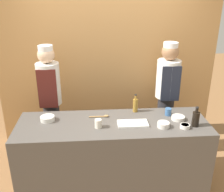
% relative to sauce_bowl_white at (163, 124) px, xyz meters
% --- Properties ---
extents(ground_plane, '(14.00, 14.00, 0.00)m').
position_rel_sauce_bowl_white_xyz_m(ground_plane, '(-0.56, 0.14, -0.92)').
color(ground_plane, olive).
extents(cabinet_wall, '(3.27, 0.18, 2.40)m').
position_rel_sauce_bowl_white_xyz_m(cabinet_wall, '(-0.56, 1.29, 0.28)').
color(cabinet_wall, '#B7844C').
rests_on(cabinet_wall, ground_plane).
extents(counter, '(2.25, 0.74, 0.89)m').
position_rel_sauce_bowl_white_xyz_m(counter, '(-0.56, 0.14, -0.48)').
color(counter, '#514C47').
rests_on(counter, ground_plane).
extents(sauce_bowl_white, '(0.14, 0.14, 0.06)m').
position_rel_sauce_bowl_white_xyz_m(sauce_bowl_white, '(0.00, 0.00, 0.00)').
color(sauce_bowl_white, silver).
rests_on(sauce_bowl_white, counter).
extents(sauce_bowl_brown, '(0.11, 0.11, 0.04)m').
position_rel_sauce_bowl_white_xyz_m(sauce_bowl_brown, '(0.24, -0.04, -0.01)').
color(sauce_bowl_brown, silver).
rests_on(sauce_bowl_brown, counter).
extents(sauce_bowl_purple, '(0.17, 0.17, 0.06)m').
position_rel_sauce_bowl_white_xyz_m(sauce_bowl_purple, '(-1.33, 0.25, -0.00)').
color(sauce_bowl_purple, silver).
rests_on(sauce_bowl_purple, counter).
extents(sauce_bowl_green, '(0.16, 0.16, 0.04)m').
position_rel_sauce_bowl_white_xyz_m(sauce_bowl_green, '(0.22, 0.17, -0.01)').
color(sauce_bowl_green, silver).
rests_on(sauce_bowl_green, counter).
extents(cutting_board, '(0.35, 0.18, 0.02)m').
position_rel_sauce_bowl_white_xyz_m(cutting_board, '(-0.34, 0.09, -0.02)').
color(cutting_board, white).
rests_on(cutting_board, counter).
extents(bottle_soy, '(0.08, 0.08, 0.24)m').
position_rel_sauce_bowl_white_xyz_m(bottle_soy, '(0.37, 0.00, 0.06)').
color(bottle_soy, black).
rests_on(bottle_soy, counter).
extents(bottle_vinegar, '(0.06, 0.06, 0.24)m').
position_rel_sauce_bowl_white_xyz_m(bottle_vinegar, '(-0.25, 0.43, 0.06)').
color(bottle_vinegar, olive).
rests_on(bottle_vinegar, counter).
extents(cup_blue, '(0.08, 0.08, 0.09)m').
position_rel_sauce_bowl_white_xyz_m(cup_blue, '(0.14, 0.29, 0.01)').
color(cup_blue, '#386093').
rests_on(cup_blue, counter).
extents(cup_cream, '(0.08, 0.08, 0.10)m').
position_rel_sauce_bowl_white_xyz_m(cup_cream, '(-0.74, 0.04, 0.02)').
color(cup_cream, silver).
rests_on(cup_cream, counter).
extents(wooden_spoon, '(0.24, 0.04, 0.02)m').
position_rel_sauce_bowl_white_xyz_m(wooden_spoon, '(-0.69, 0.30, -0.02)').
color(wooden_spoon, '#B2844C').
rests_on(wooden_spoon, counter).
extents(chef_left, '(0.31, 0.31, 1.67)m').
position_rel_sauce_bowl_white_xyz_m(chef_left, '(-1.38, 0.81, 0.01)').
color(chef_left, '#28282D').
rests_on(chef_left, ground_plane).
extents(chef_right, '(0.32, 0.32, 1.69)m').
position_rel_sauce_bowl_white_xyz_m(chef_right, '(0.25, 0.81, 0.02)').
color(chef_right, '#28282D').
rests_on(chef_right, ground_plane).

